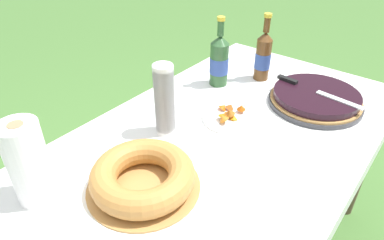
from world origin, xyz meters
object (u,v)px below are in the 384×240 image
at_px(cup_stack, 164,100).
at_px(paper_towel_roll, 28,163).
at_px(berry_tart, 316,99).
at_px(cider_bottle_green, 219,61).
at_px(cider_bottle_amber, 263,56).
at_px(serving_knife, 311,89).
at_px(snack_plate_left, 230,116).
at_px(bundt_cake, 143,177).

xyz_separation_m(cup_stack, paper_towel_roll, (-0.47, 0.07, -0.01)).
distance_m(berry_tart, paper_towel_roll, 1.09).
height_order(cider_bottle_green, cider_bottle_amber, cider_bottle_green).
distance_m(serving_knife, snack_plate_left, 0.37).
relative_size(serving_knife, paper_towel_roll, 1.48).
xyz_separation_m(cider_bottle_amber, paper_towel_roll, (-1.07, 0.13, 0.01)).
relative_size(cup_stack, paper_towel_roll, 1.05).
xyz_separation_m(bundt_cake, cup_stack, (0.26, 0.14, 0.09)).
bearing_deg(cup_stack, cider_bottle_green, 8.45).
bearing_deg(snack_plate_left, cider_bottle_green, 43.92).
bearing_deg(bundt_cake, serving_knife, -13.24).
height_order(cup_stack, snack_plate_left, cup_stack).
xyz_separation_m(berry_tart, cup_stack, (-0.53, 0.36, 0.10)).
height_order(berry_tart, cider_bottle_amber, cider_bottle_amber).
bearing_deg(berry_tart, cup_stack, 145.91).
relative_size(bundt_cake, cider_bottle_amber, 1.11).
height_order(berry_tart, serving_knife, serving_knife).
xyz_separation_m(serving_knife, snack_plate_left, (-0.31, 0.19, -0.05)).
height_order(bundt_cake, cider_bottle_amber, cider_bottle_amber).
bearing_deg(berry_tart, paper_towel_roll, 156.81).
height_order(bundt_cake, cider_bottle_green, cider_bottle_green).
xyz_separation_m(cider_bottle_green, cider_bottle_amber, (0.17, -0.13, 0.00)).
height_order(cider_bottle_green, snack_plate_left, cider_bottle_green).
distance_m(serving_knife, cup_stack, 0.63).
bearing_deg(cider_bottle_green, paper_towel_roll, 179.55).
xyz_separation_m(bundt_cake, paper_towel_roll, (-0.21, 0.21, 0.08)).
height_order(berry_tart, bundt_cake, bundt_cake).
distance_m(cider_bottle_amber, snack_plate_left, 0.40).
relative_size(berry_tart, cup_stack, 1.42).
bearing_deg(serving_knife, cider_bottle_amber, 172.28).
relative_size(snack_plate_left, paper_towel_roll, 0.87).
bearing_deg(snack_plate_left, cup_stack, 147.06).
relative_size(bundt_cake, cup_stack, 1.27).
height_order(cider_bottle_amber, snack_plate_left, cider_bottle_amber).
bearing_deg(cup_stack, cider_bottle_amber, -6.01).
bearing_deg(serving_knife, paper_towel_roll, -105.17).
height_order(serving_knife, cup_stack, cup_stack).
distance_m(berry_tart, snack_plate_left, 0.38).
height_order(serving_knife, cider_bottle_amber, cider_bottle_amber).
xyz_separation_m(cider_bottle_green, snack_plate_left, (-0.21, -0.20, -0.10)).
distance_m(serving_knife, bundt_cake, 0.81).
relative_size(bundt_cake, paper_towel_roll, 1.34).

